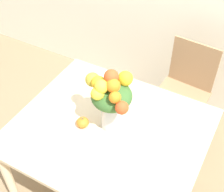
{
  "coord_description": "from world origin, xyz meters",
  "views": [
    {
      "loc": [
        0.64,
        -1.13,
        2.26
      ],
      "look_at": [
        0.0,
        0.03,
        1.0
      ],
      "focal_mm": 50.0,
      "sensor_mm": 36.0,
      "label": 1
    }
  ],
  "objects": [
    {
      "name": "flower_vase",
      "position": [
        -0.0,
        0.02,
        0.99
      ],
      "size": [
        0.34,
        0.27,
        0.45
      ],
      "color": "silver",
      "rests_on": "dining_table"
    },
    {
      "name": "pumpkin",
      "position": [
        -0.16,
        -0.06,
        0.77
      ],
      "size": [
        0.08,
        0.08,
        0.07
      ],
      "color": "orange",
      "rests_on": "dining_table"
    },
    {
      "name": "dining_chair_near_window",
      "position": [
        0.23,
        0.88,
        0.46
      ],
      "size": [
        0.45,
        0.45,
        0.87
      ],
      "rotation": [
        0.0,
        0.0,
        -0.08
      ],
      "color": "#9E7A56",
      "rests_on": "ground_plane"
    },
    {
      "name": "dining_table",
      "position": [
        0.0,
        0.0,
        0.64
      ],
      "size": [
        1.2,
        1.03,
        0.74
      ],
      "color": "beige",
      "rests_on": "ground_plane"
    },
    {
      "name": "ground_plane",
      "position": [
        0.0,
        0.0,
        0.0
      ],
      "size": [
        12.0,
        12.0,
        0.0
      ],
      "primitive_type": "plane",
      "color": "#8E7556"
    }
  ]
}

